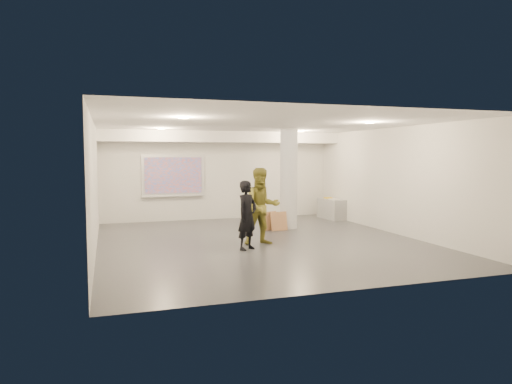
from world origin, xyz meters
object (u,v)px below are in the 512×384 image
object	(u,v)px
column	(289,179)
credenza	(332,209)
woman	(247,215)
man	(262,206)
projection_screen	(173,176)

from	to	relation	value
column	credenza	world-z (taller)	column
column	credenza	size ratio (longest dim) A/B	2.52
woman	man	world-z (taller)	man
projection_screen	woman	size ratio (longest dim) A/B	1.29
column	projection_screen	distance (m)	4.08
woman	man	bearing A→B (deg)	7.89
column	man	world-z (taller)	column
man	woman	bearing A→B (deg)	-137.26
column	projection_screen	xyz separation A→B (m)	(-3.10, 2.65, 0.03)
projection_screen	credenza	xyz separation A→B (m)	(5.32, -1.19, -1.18)
credenza	column	bearing A→B (deg)	-150.69
projection_screen	column	bearing A→B (deg)	-40.56
projection_screen	man	world-z (taller)	projection_screen
column	man	xyz separation A→B (m)	(-1.60, -2.17, -0.55)
column	credenza	distance (m)	2.90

